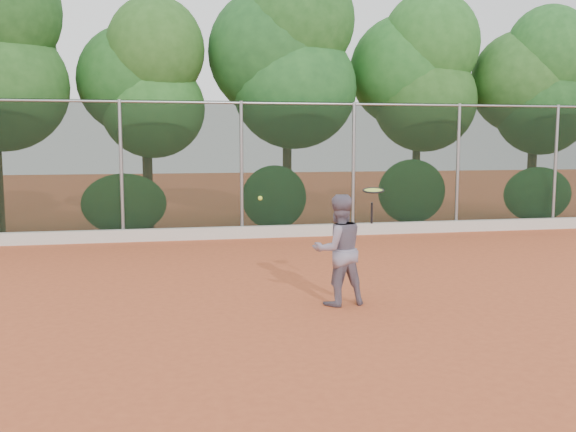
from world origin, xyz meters
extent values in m
plane|color=#C4552E|center=(0.00, 0.00, 0.00)|extent=(80.00, 80.00, 0.00)
cube|color=beige|center=(0.00, 6.82, 0.15)|extent=(24.00, 0.20, 0.30)
imported|color=slate|center=(0.55, -0.14, 0.85)|extent=(0.91, 0.75, 1.70)
cube|color=black|center=(0.00, 7.00, 1.75)|extent=(24.00, 0.01, 3.50)
cylinder|color=gray|center=(0.00, 7.00, 3.45)|extent=(24.00, 0.06, 0.06)
cylinder|color=gray|center=(-3.00, 7.00, 1.75)|extent=(0.09, 0.09, 3.50)
cylinder|color=gray|center=(0.00, 7.00, 1.75)|extent=(0.09, 0.09, 3.50)
cylinder|color=gray|center=(3.00, 7.00, 1.75)|extent=(0.09, 0.09, 3.50)
cylinder|color=gray|center=(6.00, 7.00, 1.75)|extent=(0.09, 0.09, 3.50)
cylinder|color=gray|center=(9.00, 7.00, 1.75)|extent=(0.09, 0.09, 3.50)
ellipsoid|color=#36722B|center=(-6.10, 8.80, 3.90)|extent=(3.50, 2.90, 3.40)
ellipsoid|color=#2A6225|center=(-6.00, 8.70, 5.80)|extent=(3.10, 2.60, 3.20)
cylinder|color=#3B2416|center=(-2.40, 9.30, 1.20)|extent=(0.28, 0.28, 2.40)
ellipsoid|color=#245D20|center=(-2.20, 9.20, 3.40)|extent=(2.90, 2.40, 2.80)
ellipsoid|color=#1C4F1B|center=(-2.70, 9.50, 4.20)|extent=(3.20, 2.70, 3.10)
ellipsoid|color=#26541C|center=(-2.10, 9.00, 5.00)|extent=(2.70, 2.30, 2.90)
cylinder|color=#402A18|center=(1.60, 9.00, 1.50)|extent=(0.26, 0.26, 3.00)
ellipsoid|color=#2C732C|center=(1.80, 8.90, 4.00)|extent=(3.60, 3.00, 3.50)
ellipsoid|color=#286928|center=(1.30, 9.20, 5.00)|extent=(3.90, 3.20, 3.80)
ellipsoid|color=#31722B|center=(1.90, 8.80, 5.90)|extent=(3.20, 2.70, 3.30)
cylinder|color=#3C2B17|center=(5.70, 9.20, 1.35)|extent=(0.24, 0.24, 2.70)
ellipsoid|color=#23501B|center=(5.90, 9.10, 3.70)|extent=(3.20, 2.70, 3.10)
ellipsoid|color=#1E571E|center=(5.40, 9.40, 4.60)|extent=(3.50, 2.90, 3.40)
ellipsoid|color=#215A1F|center=(6.00, 9.00, 5.40)|extent=(3.00, 2.50, 3.10)
cylinder|color=#3A2216|center=(9.40, 8.80, 1.25)|extent=(0.28, 0.28, 2.50)
ellipsoid|color=#286125|center=(9.60, 8.70, 3.50)|extent=(3.00, 2.50, 2.90)
ellipsoid|color=#38722B|center=(9.10, 9.00, 4.30)|extent=(3.30, 2.80, 3.20)
ellipsoid|color=#30762C|center=(9.70, 8.60, 5.10)|extent=(2.80, 2.40, 3.00)
ellipsoid|color=#346D29|center=(-3.00, 7.80, 0.85)|extent=(2.20, 1.16, 1.60)
ellipsoid|color=#286929|center=(1.00, 7.80, 0.95)|extent=(1.80, 1.04, 1.76)
ellipsoid|color=#2E6D29|center=(5.00, 7.80, 1.05)|extent=(2.00, 1.10, 1.84)
ellipsoid|color=#2C752C|center=(9.00, 7.80, 0.90)|extent=(2.16, 1.12, 1.64)
cylinder|color=black|center=(1.05, -0.21, 1.41)|extent=(0.06, 0.09, 0.33)
torus|color=black|center=(1.05, -0.27, 1.76)|extent=(0.41, 0.41, 0.08)
cylinder|color=#C9EB45|center=(1.05, -0.27, 1.76)|extent=(0.35, 0.35, 0.05)
sphere|color=#D0E834|center=(-0.65, -0.13, 1.66)|extent=(0.07, 0.07, 0.07)
camera|label=1|loc=(-2.12, -9.41, 2.51)|focal=40.00mm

